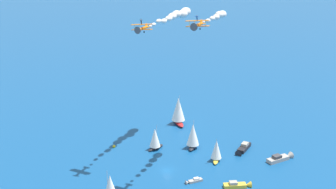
# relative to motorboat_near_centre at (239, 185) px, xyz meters

# --- Properties ---
(ground_plane) EXTENTS (2000.00, 2000.00, 0.00)m
(ground_plane) POSITION_rel_motorboat_near_centre_xyz_m (23.38, 8.51, -0.69)
(ground_plane) COLOR navy
(motorboat_near_centre) EXTENTS (7.35, 8.18, 2.54)m
(motorboat_near_centre) POSITION_rel_motorboat_near_centre_xyz_m (0.00, 0.00, 0.00)
(motorboat_near_centre) COLOR gold
(motorboat_near_centre) RESTS_ON ground_plane
(sailboat_far_port) EXTENTS (6.41, 8.55, 10.90)m
(sailboat_far_port) POSITION_rel_motorboat_near_centre_xyz_m (28.83, -10.52, 4.29)
(sailboat_far_port) COLOR black
(sailboat_far_port) RESTS_ON ground_plane
(motorboat_far_stbd) EXTENTS (5.26, 10.53, 2.96)m
(motorboat_far_stbd) POSITION_rel_motorboat_near_centre_xyz_m (14.11, -21.81, 0.11)
(motorboat_far_stbd) COLOR black
(motorboat_far_stbd) RESTS_ON ground_plane
(sailboat_inshore) EXTENTS (5.52, 6.74, 8.83)m
(sailboat_inshore) POSITION_rel_motorboat_near_centre_xyz_m (16.16, -8.67, 3.35)
(sailboat_inshore) COLOR gold
(sailboat_inshore) RESTS_ON ground_plane
(sailboat_offshore) EXTENTS (10.29, 7.79, 13.14)m
(sailboat_offshore) POSITION_rel_motorboat_near_centre_xyz_m (48.57, -23.41, 5.31)
(sailboat_offshore) COLOR #B21E1E
(sailboat_offshore) RESTS_ON ground_plane
(motorboat_ahead) EXTENTS (3.49, 5.94, 1.68)m
(motorboat_ahead) POSITION_rel_motorboat_near_centre_xyz_m (12.09, 7.96, -0.23)
(motorboat_ahead) COLOR #9E9993
(motorboat_ahead) RESTS_ON ground_plane
(sailboat_mid_cluster) EXTENTS (8.44, 5.19, 10.53)m
(sailboat_mid_cluster) POSITION_rel_motorboat_near_centre_xyz_m (21.37, 34.07, 4.12)
(sailboat_mid_cluster) COLOR white
(sailboat_mid_cluster) RESTS_ON ground_plane
(sailboat_outer_ring_b) EXTENTS (4.10, 7.32, 9.39)m
(sailboat_outer_ring_b) POSITION_rel_motorboat_near_centre_xyz_m (38.02, 0.19, 3.60)
(sailboat_outer_ring_b) COLOR black
(sailboat_outer_ring_b) RESTS_ON ground_plane
(motorboat_outer_ring_c) EXTENTS (5.49, 10.79, 3.03)m
(motorboat_outer_ring_c) POSITION_rel_motorboat_near_centre_xyz_m (0.16, -25.38, 0.13)
(motorboat_outer_ring_c) COLOR #9E9993
(motorboat_outer_ring_c) RESTS_ON ground_plane
(marker_buoy) EXTENTS (1.10, 1.10, 2.10)m
(marker_buoy) POSITION_rel_motorboat_near_centre_xyz_m (50.07, 10.05, -0.30)
(marker_buoy) COLOR yellow
(marker_buoy) RESTS_ON ground_plane
(biplane_lead) EXTENTS (7.32, 7.10, 3.63)m
(biplane_lead) POSITION_rel_motorboat_near_centre_xyz_m (14.06, 5.27, 49.61)
(biplane_lead) COLOR orange
(wingwalker_lead) EXTENTS (1.44, 0.62, 1.53)m
(wingwalker_lead) POSITION_rel_motorboat_near_centre_xyz_m (14.24, 5.36, 51.75)
(wingwalker_lead) COLOR #1E4CB2
(smoke_trail_lead) EXTENTS (10.26, 21.62, 3.13)m
(smoke_trail_lead) POSITION_rel_motorboat_near_centre_xyz_m (21.59, -13.91, 49.23)
(smoke_trail_lead) COLOR silver
(biplane_wingman) EXTENTS (7.32, 7.10, 3.63)m
(biplane_wingman) POSITION_rel_motorboat_near_centre_xyz_m (33.56, 9.57, 46.57)
(biplane_wingman) COLOR orange
(wingwalker_wingman) EXTENTS (0.90, 0.41, 1.78)m
(wingwalker_wingman) POSITION_rel_motorboat_near_centre_xyz_m (33.75, 9.66, 48.75)
(wingwalker_wingman) COLOR black
(smoke_trail_wingman) EXTENTS (14.91, 33.31, 3.93)m
(smoke_trail_wingman) POSITION_rel_motorboat_near_centre_xyz_m (44.08, -18.07, 46.56)
(smoke_trail_wingman) COLOR silver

